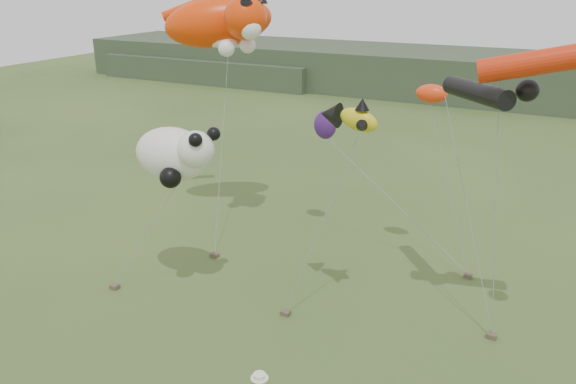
# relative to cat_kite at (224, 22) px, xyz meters

# --- Properties ---
(headland) EXTENTS (90.00, 13.00, 4.00)m
(headland) POSITION_rel_cat_kite_xyz_m (4.45, 35.42, -7.05)
(headland) COLOR #2D3D28
(headland) RESTS_ON ground
(sandbag_anchors) EXTENTS (13.13, 6.88, 0.16)m
(sandbag_anchors) POSITION_rel_cat_kite_xyz_m (5.89, -4.15, -8.89)
(sandbag_anchors) COLOR brown
(sandbag_anchors) RESTS_ON ground
(cat_kite) EXTENTS (6.03, 4.27, 2.68)m
(cat_kite) POSITION_rel_cat_kite_xyz_m (0.00, 0.00, 0.00)
(cat_kite) COLOR #F33604
(cat_kite) RESTS_ON ground
(fish_kite) EXTENTS (2.02, 1.34, 1.09)m
(fish_kite) POSITION_rel_cat_kite_xyz_m (7.40, -4.90, -2.15)
(fish_kite) COLOR gold
(fish_kite) RESTS_ON ground
(tube_kites) EXTENTS (4.99, 3.40, 2.20)m
(tube_kites) POSITION_rel_cat_kite_xyz_m (12.05, -3.73, -0.73)
(tube_kites) COLOR black
(tube_kites) RESTS_ON ground
(panda_kite) EXTENTS (3.19, 2.07, 1.98)m
(panda_kite) POSITION_rel_cat_kite_xyz_m (1.75, -5.97, -3.78)
(panda_kite) COLOR white
(panda_kite) RESTS_ON ground
(misc_kites) EXTENTS (5.57, 1.62, 2.81)m
(misc_kites) POSITION_rel_cat_kite_xyz_m (6.05, 0.48, -3.30)
(misc_kites) COLOR #FF3B0F
(misc_kites) RESTS_ON ground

